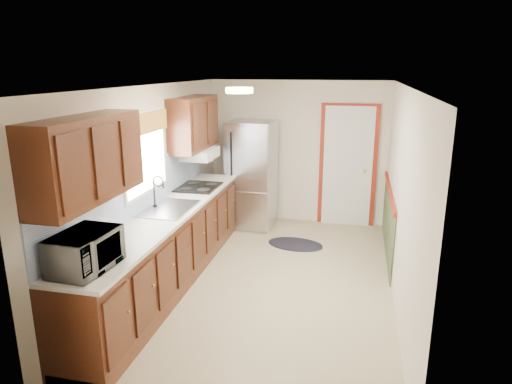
% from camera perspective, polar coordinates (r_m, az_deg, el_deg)
% --- Properties ---
extents(room_shell, '(3.20, 5.20, 2.52)m').
position_cam_1_polar(room_shell, '(5.40, 1.64, 0.27)').
color(room_shell, tan).
rests_on(room_shell, ground).
extents(kitchen_run, '(0.63, 4.00, 2.20)m').
position_cam_1_polar(kitchen_run, '(5.62, -11.47, -3.61)').
color(kitchen_run, '#3D1A0E').
rests_on(kitchen_run, ground).
extents(back_wall_trim, '(1.12, 2.30, 2.08)m').
position_cam_1_polar(back_wall_trim, '(7.53, 12.36, 1.83)').
color(back_wall_trim, maroon).
rests_on(back_wall_trim, ground).
extents(ceiling_fixture, '(0.30, 0.30, 0.06)m').
position_cam_1_polar(ceiling_fixture, '(5.09, -2.10, 12.58)').
color(ceiling_fixture, '#FFD88C').
rests_on(ceiling_fixture, room_shell).
extents(microwave, '(0.36, 0.61, 0.41)m').
position_cam_1_polar(microwave, '(4.13, -20.65, -6.48)').
color(microwave, white).
rests_on(microwave, kitchen_run).
extents(refrigerator, '(0.77, 0.76, 1.76)m').
position_cam_1_polar(refrigerator, '(7.57, -0.54, 2.20)').
color(refrigerator, '#B7B7BC').
rests_on(refrigerator, ground).
extents(rug, '(0.91, 0.66, 0.01)m').
position_cam_1_polar(rug, '(6.99, 4.94, -6.52)').
color(rug, black).
rests_on(rug, ground).
extents(cooktop, '(0.55, 0.66, 0.02)m').
position_cam_1_polar(cooktop, '(6.56, -7.20, 0.63)').
color(cooktop, black).
rests_on(cooktop, kitchen_run).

